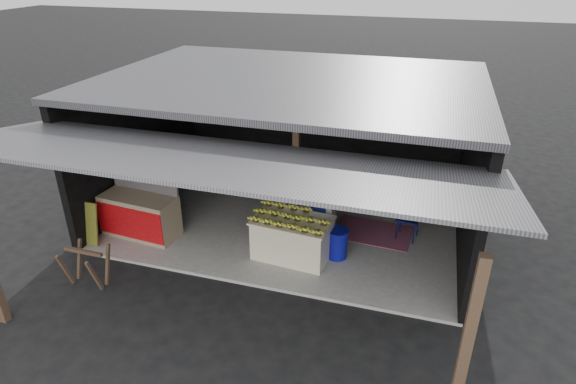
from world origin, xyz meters
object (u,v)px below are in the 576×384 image
(white_crate, at_px, (309,206))
(plastic_chair, at_px, (410,212))
(neighbor_stall, at_px, (140,213))
(water_barrel, at_px, (337,244))
(banana_table, at_px, (292,238))
(sawhorse, at_px, (86,263))

(white_crate, distance_m, plastic_chair, 1.97)
(neighbor_stall, relative_size, water_barrel, 2.86)
(white_crate, bearing_deg, banana_table, -96.85)
(banana_table, height_order, neighbor_stall, neighbor_stall)
(white_crate, bearing_deg, sawhorse, -142.45)
(white_crate, xyz_separation_m, neighbor_stall, (-3.16, -1.10, -0.09))
(white_crate, distance_m, sawhorse, 4.20)
(banana_table, relative_size, water_barrel, 2.74)
(sawhorse, distance_m, water_barrel, 4.39)
(neighbor_stall, bearing_deg, banana_table, 6.95)
(water_barrel, bearing_deg, white_crate, 133.99)
(sawhorse, xyz_separation_m, water_barrel, (3.91, 1.99, -0.11))
(water_barrel, bearing_deg, sawhorse, -153.08)
(banana_table, xyz_separation_m, water_barrel, (0.80, 0.21, -0.12))
(white_crate, distance_m, neighbor_stall, 3.34)
(neighbor_stall, distance_m, sawhorse, 1.66)
(white_crate, relative_size, neighbor_stall, 0.72)
(plastic_chair, bearing_deg, water_barrel, -127.41)
(banana_table, bearing_deg, plastic_chair, 39.17)
(neighbor_stall, height_order, sawhorse, neighbor_stall)
(sawhorse, height_order, water_barrel, sawhorse)
(white_crate, bearing_deg, plastic_chair, 7.36)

